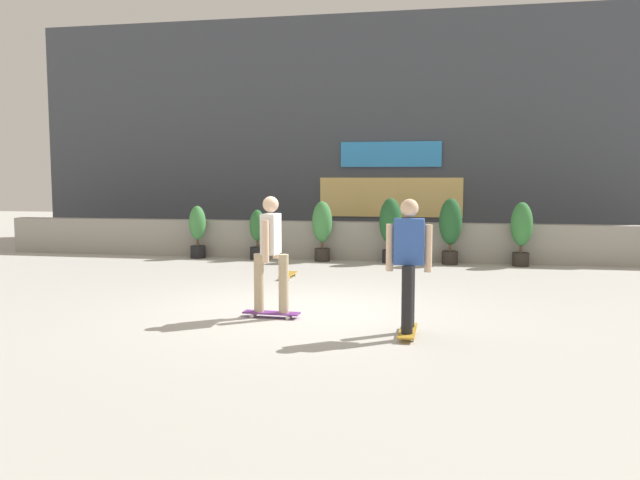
# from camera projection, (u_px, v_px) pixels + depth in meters

# --- Properties ---
(ground_plane) EXTENTS (48.00, 48.00, 0.00)m
(ground_plane) POSITION_uv_depth(u_px,v_px,m) (301.00, 310.00, 9.44)
(ground_plane) COLOR #B2AFA8
(planter_wall) EXTENTS (18.00, 0.40, 0.90)m
(planter_wall) POSITION_uv_depth(u_px,v_px,m) (356.00, 241.00, 15.26)
(planter_wall) COLOR gray
(planter_wall) RESTS_ON ground
(building_backdrop) EXTENTS (20.00, 2.08, 6.50)m
(building_backdrop) POSITION_uv_depth(u_px,v_px,m) (375.00, 134.00, 18.89)
(building_backdrop) COLOR #424751
(building_backdrop) RESTS_ON ground
(potted_plant_0) EXTENTS (0.40, 0.40, 1.27)m
(potted_plant_0) POSITION_uv_depth(u_px,v_px,m) (198.00, 229.00, 15.52)
(potted_plant_0) COLOR black
(potted_plant_0) RESTS_ON ground
(potted_plant_1) EXTENTS (0.36, 0.36, 1.19)m
(potted_plant_1) POSITION_uv_depth(u_px,v_px,m) (257.00, 233.00, 15.24)
(potted_plant_1) COLOR black
(potted_plant_1) RESTS_ON ground
(potted_plant_2) EXTENTS (0.47, 0.47, 1.40)m
(potted_plant_2) POSITION_uv_depth(u_px,v_px,m) (322.00, 227.00, 14.92)
(potted_plant_2) COLOR #2D2823
(potted_plant_2) RESTS_ON ground
(potted_plant_3) EXTENTS (0.51, 0.51, 1.49)m
(potted_plant_3) POSITION_uv_depth(u_px,v_px,m) (390.00, 225.00, 14.62)
(potted_plant_3) COLOR black
(potted_plant_3) RESTS_ON ground
(potted_plant_4) EXTENTS (0.51, 0.51, 1.49)m
(potted_plant_4) POSITION_uv_depth(u_px,v_px,m) (450.00, 226.00, 14.36)
(potted_plant_4) COLOR #2D2823
(potted_plant_4) RESTS_ON ground
(potted_plant_5) EXTENTS (0.47, 0.47, 1.41)m
(potted_plant_5) POSITION_uv_depth(u_px,v_px,m) (522.00, 230.00, 14.08)
(potted_plant_5) COLOR #2D2823
(potted_plant_5) RESTS_ON ground
(skater_by_wall_left) EXTENTS (0.56, 0.80, 1.70)m
(skater_by_wall_left) POSITION_uv_depth(u_px,v_px,m) (409.00, 261.00, 7.82)
(skater_by_wall_left) COLOR #BF8C26
(skater_by_wall_left) RESTS_ON ground
(skater_far_left) EXTENTS (0.81, 0.56, 1.70)m
(skater_far_left) POSITION_uv_depth(u_px,v_px,m) (271.00, 251.00, 8.87)
(skater_far_left) COLOR #72338C
(skater_far_left) RESTS_ON ground
(skateboard_near_camera) EXTENTS (0.20, 0.80, 0.08)m
(skateboard_near_camera) POSITION_uv_depth(u_px,v_px,m) (288.00, 275.00, 12.50)
(skateboard_near_camera) COLOR #BF8C26
(skateboard_near_camera) RESTS_ON ground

